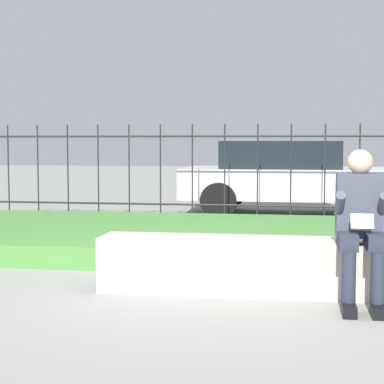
# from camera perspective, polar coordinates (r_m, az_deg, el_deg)

# --- Properties ---
(ground_plane) EXTENTS (60.00, 60.00, 0.00)m
(ground_plane) POSITION_cam_1_polar(r_m,az_deg,el_deg) (5.91, 0.70, -8.76)
(ground_plane) COLOR gray
(stone_bench) EXTENTS (2.55, 0.49, 0.49)m
(stone_bench) POSITION_cam_1_polar(r_m,az_deg,el_deg) (5.83, 4.34, -6.76)
(stone_bench) COLOR #B7B2A3
(stone_bench) RESTS_ON ground_plane
(person_seated_reader) EXTENTS (0.42, 0.73, 1.29)m
(person_seated_reader) POSITION_cam_1_polar(r_m,az_deg,el_deg) (5.48, 14.73, -2.38)
(person_seated_reader) COLOR black
(person_seated_reader) RESTS_ON ground_plane
(grass_berm) EXTENTS (10.51, 3.40, 0.25)m
(grass_berm) POSITION_cam_1_polar(r_m,az_deg,el_deg) (8.23, 3.10, -4.13)
(grass_berm) COLOR #4C893D
(grass_berm) RESTS_ON ground_plane
(iron_fence) EXTENTS (8.51, 0.03, 1.65)m
(iron_fence) POSITION_cam_1_polar(r_m,az_deg,el_deg) (10.39, 4.38, 1.72)
(iron_fence) COLOR #232326
(iron_fence) RESTS_ON ground_plane
(car_parked_center) EXTENTS (3.91, 1.95, 1.38)m
(car_parked_center) POSITION_cam_1_polar(r_m,az_deg,el_deg) (12.02, 8.40, 1.46)
(car_parked_center) COLOR silver
(car_parked_center) RESTS_ON ground_plane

